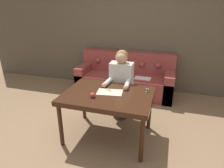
{
  "coord_description": "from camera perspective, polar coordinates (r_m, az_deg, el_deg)",
  "views": [
    {
      "loc": [
        0.84,
        -2.4,
        1.93
      ],
      "look_at": [
        0.05,
        0.21,
        0.83
      ],
      "focal_mm": 32.0,
      "sensor_mm": 36.0,
      "label": 1
    }
  ],
  "objects": [
    {
      "name": "pin_cushion",
      "position": [
        2.75,
        -5.57,
        -3.24
      ],
      "size": [
        0.07,
        0.07,
        0.07
      ],
      "color": "#4C3828",
      "rests_on": "dining_table"
    },
    {
      "name": "person",
      "position": [
        3.43,
        2.61,
        -0.44
      ],
      "size": [
        0.43,
        0.59,
        1.23
      ],
      "color": "#33281E",
      "rests_on": "ground_plane"
    },
    {
      "name": "wall_back",
      "position": [
        4.68,
        6.56,
        14.19
      ],
      "size": [
        8.0,
        0.06,
        2.6
      ],
      "color": "brown",
      "rests_on": "ground_plane"
    },
    {
      "name": "thread_spool",
      "position": [
        2.97,
        10.01,
        -1.76
      ],
      "size": [
        0.04,
        0.04,
        0.05
      ],
      "color": "#338C4C",
      "rests_on": "dining_table"
    },
    {
      "name": "scissors",
      "position": [
        2.95,
        -0.52,
        -2.03
      ],
      "size": [
        0.19,
        0.17,
        0.01
      ],
      "color": "silver",
      "rests_on": "dining_table"
    },
    {
      "name": "dining_table",
      "position": [
        2.9,
        -1.21,
        -4.09
      ],
      "size": [
        1.27,
        0.91,
        0.73
      ],
      "color": "#381E11",
      "rests_on": "ground_plane"
    },
    {
      "name": "ground_plane",
      "position": [
        3.19,
        -2.03,
        -15.15
      ],
      "size": [
        16.0,
        16.0,
        0.0
      ],
      "primitive_type": "plane",
      "color": "#846647"
    },
    {
      "name": "couch",
      "position": [
        4.57,
        3.83,
        1.47
      ],
      "size": [
        2.14,
        0.78,
        0.92
      ],
      "color": "brown",
      "rests_on": "ground_plane"
    },
    {
      "name": "pattern_paper_main",
      "position": [
        2.91,
        -0.64,
        -2.33
      ],
      "size": [
        0.39,
        0.28,
        0.0
      ],
      "color": "beige",
      "rests_on": "dining_table"
    }
  ]
}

